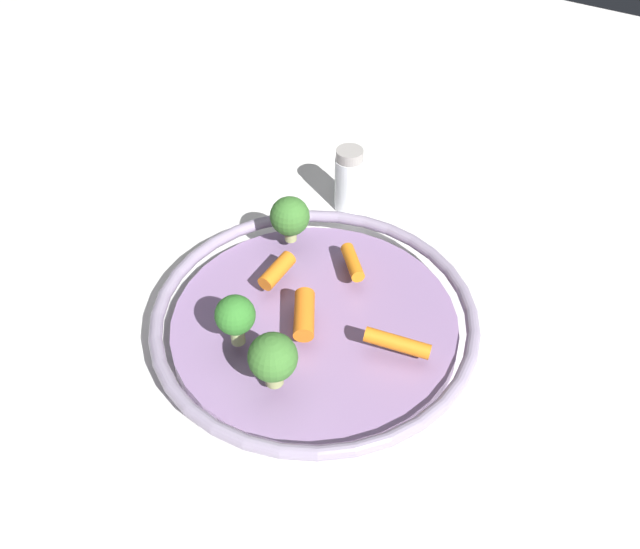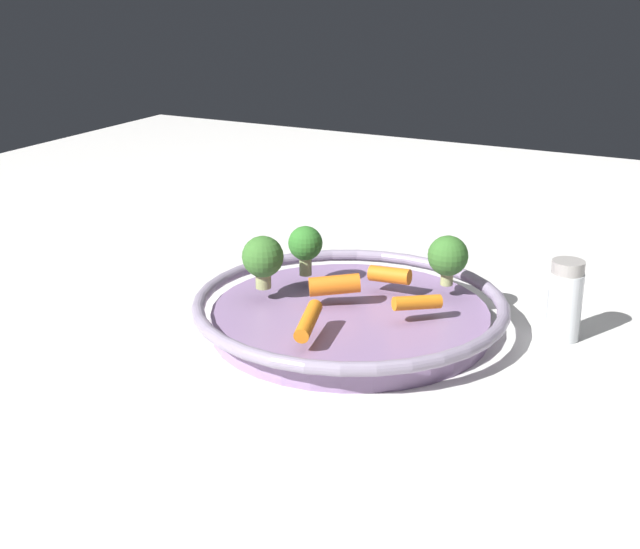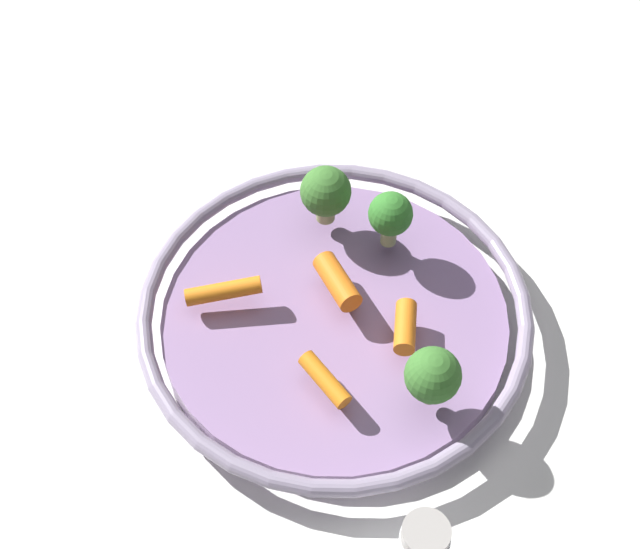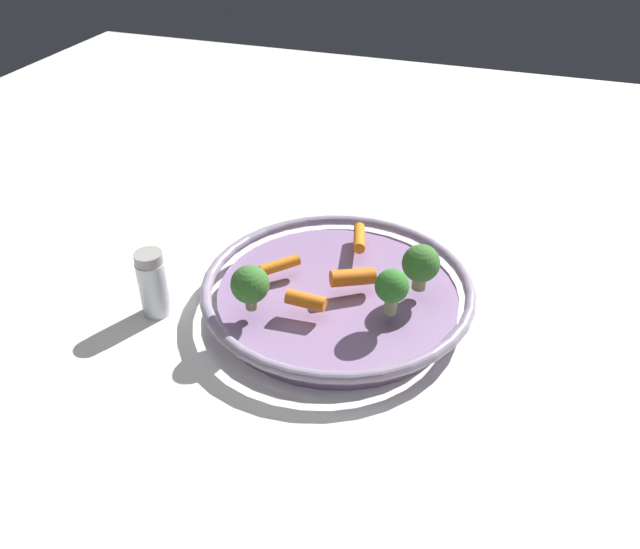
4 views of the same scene
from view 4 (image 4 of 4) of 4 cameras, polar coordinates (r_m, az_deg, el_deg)
name	(u,v)px [view 4 (image 4 of 4)]	position (r m, az deg, el deg)	size (l,w,h in m)	color
ground_plane	(337,306)	(0.83, 1.52, -2.79)	(2.09, 2.09, 0.00)	silver
serving_bowl	(337,293)	(0.81, 1.54, -1.65)	(0.34, 0.34, 0.04)	#8E709E
baby_carrot_left	(279,267)	(0.82, -3.64, 0.68)	(0.01, 0.01, 0.05)	orange
baby_carrot_back	(357,237)	(0.88, 3.24, 3.28)	(0.02, 0.02, 0.07)	orange
baby_carrot_center	(306,300)	(0.76, -1.25, -2.29)	(0.02, 0.02, 0.05)	orange
baby_carrot_right	(353,277)	(0.79, 2.91, -0.20)	(0.02, 0.02, 0.05)	orange
broccoli_floret_mid	(250,285)	(0.74, -6.17, -0.91)	(0.04, 0.04, 0.06)	#9BA566
broccoli_floret_large	(421,264)	(0.78, 8.85, 0.90)	(0.05, 0.05, 0.06)	#9CA466
broccoli_floret_small	(392,287)	(0.74, 6.32, -1.13)	(0.04, 0.04, 0.06)	#96AA66
salt_shaker	(153,284)	(0.82, -14.44, -0.80)	(0.04, 0.04, 0.09)	silver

